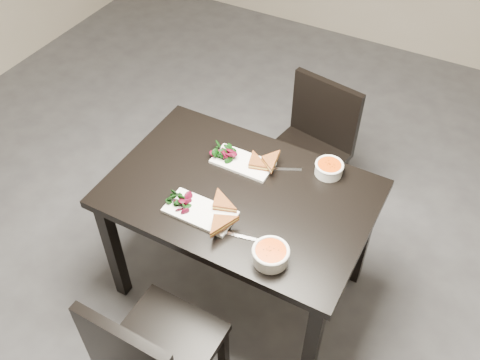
{
  "coord_description": "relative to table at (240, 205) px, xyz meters",
  "views": [
    {
      "loc": [
        0.99,
        -1.75,
        2.49
      ],
      "look_at": [
        0.21,
        -0.31,
        0.82
      ],
      "focal_mm": 39.28,
      "sensor_mm": 36.0,
      "label": 1
    }
  ],
  "objects": [
    {
      "name": "ground",
      "position": [
        -0.21,
        0.31,
        -0.65
      ],
      "size": [
        5.0,
        5.0,
        0.0
      ],
      "primitive_type": "plane",
      "color": "#47474C",
      "rests_on": "ground"
    },
    {
      "name": "table",
      "position": [
        0.0,
        0.0,
        0.0
      ],
      "size": [
        1.2,
        0.8,
        0.75
      ],
      "color": "black",
      "rests_on": "ground"
    },
    {
      "name": "chair_near",
      "position": [
        -0.0,
        -0.75,
        -0.17
      ],
      "size": [
        0.43,
        0.43,
        0.85
      ],
      "rotation": [
        0.0,
        0.0,
        -0.02
      ],
      "color": "black",
      "rests_on": "ground"
    },
    {
      "name": "chair_far",
      "position": [
        0.07,
        0.74,
        -0.17
      ],
      "size": [
        0.49,
        0.49,
        0.85
      ],
      "rotation": [
        0.0,
        0.0,
        -0.18
      ],
      "color": "black",
      "rests_on": "ground"
    },
    {
      "name": "plate_near",
      "position": [
        -0.09,
        -0.2,
        0.11
      ],
      "size": [
        0.31,
        0.16,
        0.02
      ],
      "primitive_type": "cube",
      "color": "white",
      "rests_on": "table"
    },
    {
      "name": "sandwich_near",
      "position": [
        -0.02,
        -0.19,
        0.14
      ],
      "size": [
        0.18,
        0.16,
        0.05
      ],
      "primitive_type": null,
      "rotation": [
        0.0,
        0.0,
        0.31
      ],
      "color": "#A65922",
      "rests_on": "plate_near"
    },
    {
      "name": "salad_near",
      "position": [
        -0.19,
        -0.2,
        0.14
      ],
      "size": [
        0.1,
        0.09,
        0.04
      ],
      "primitive_type": null,
      "color": "black",
      "rests_on": "plate_near"
    },
    {
      "name": "soup_bowl_near",
      "position": [
        0.29,
        -0.28,
        0.14
      ],
      "size": [
        0.15,
        0.15,
        0.07
      ],
      "color": "white",
      "rests_on": "table"
    },
    {
      "name": "cutlery_near",
      "position": [
        0.14,
        -0.23,
        0.1
      ],
      "size": [
        0.18,
        0.05,
        0.0
      ],
      "primitive_type": "cube",
      "rotation": [
        0.0,
        0.0,
        0.2
      ],
      "color": "silver",
      "rests_on": "table"
    },
    {
      "name": "plate_far",
      "position": [
        -0.07,
        0.16,
        0.11
      ],
      "size": [
        0.29,
        0.15,
        0.01
      ],
      "primitive_type": "cube",
      "color": "white",
      "rests_on": "table"
    },
    {
      "name": "sandwich_far",
      "position": [
        -0.01,
        0.15,
        0.14
      ],
      "size": [
        0.17,
        0.14,
        0.05
      ],
      "primitive_type": null,
      "rotation": [
        0.0,
        0.0,
        0.27
      ],
      "color": "#A65922",
      "rests_on": "plate_far"
    },
    {
      "name": "salad_far",
      "position": [
        -0.17,
        0.16,
        0.13
      ],
      "size": [
        0.09,
        0.08,
        0.04
      ],
      "primitive_type": null,
      "color": "black",
      "rests_on": "plate_far"
    },
    {
      "name": "soup_bowl_far",
      "position": [
        0.31,
        0.3,
        0.13
      ],
      "size": [
        0.14,
        0.14,
        0.06
      ],
      "color": "white",
      "rests_on": "table"
    },
    {
      "name": "cutlery_far",
      "position": [
        0.11,
        0.22,
        0.1
      ],
      "size": [
        0.17,
        0.09,
        0.0
      ],
      "primitive_type": "cube",
      "rotation": [
        0.0,
        0.0,
        0.45
      ],
      "color": "silver",
      "rests_on": "table"
    }
  ]
}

